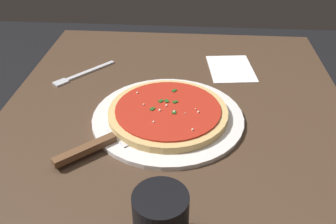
{
  "coord_description": "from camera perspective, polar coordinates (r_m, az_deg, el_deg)",
  "views": [
    {
      "loc": [
        0.68,
        0.04,
        1.23
      ],
      "look_at": [
        0.01,
        -0.01,
        0.78
      ],
      "focal_mm": 39.82,
      "sensor_mm": 36.0,
      "label": 1
    }
  ],
  "objects": [
    {
      "name": "pizza_server",
      "position": [
        0.75,
        -9.83,
        -4.59
      ],
      "size": [
        0.18,
        0.19,
        0.01
      ],
      "color": "silver",
      "rests_on": "serving_plate"
    },
    {
      "name": "cup_tall_drink",
      "position": [
        0.55,
        -1.15,
        -16.42
      ],
      "size": [
        0.08,
        0.08,
        0.1
      ],
      "primitive_type": "cylinder",
      "color": "black",
      "rests_on": "restaurant_table"
    },
    {
      "name": "serving_plate",
      "position": [
        0.82,
        -0.0,
        -0.86
      ],
      "size": [
        0.33,
        0.33,
        0.01
      ],
      "primitive_type": "cylinder",
      "color": "white",
      "rests_on": "restaurant_table"
    },
    {
      "name": "pizza",
      "position": [
        0.81,
        -0.0,
        -0.01
      ],
      "size": [
        0.26,
        0.26,
        0.02
      ],
      "color": "#DBB26B",
      "rests_on": "serving_plate"
    },
    {
      "name": "restaurant_table",
      "position": [
        0.92,
        0.92,
        -8.42
      ],
      "size": [
        0.97,
        0.8,
        0.76
      ],
      "color": "black",
      "rests_on": "ground_plane"
    },
    {
      "name": "fork",
      "position": [
        1.02,
        -13.09,
        5.65
      ],
      "size": [
        0.15,
        0.14,
        0.0
      ],
      "color": "silver",
      "rests_on": "restaurant_table"
    },
    {
      "name": "napkin_folded_right",
      "position": [
        1.04,
        9.6,
        6.57
      ],
      "size": [
        0.17,
        0.14,
        0.0
      ],
      "primitive_type": "cube",
      "rotation": [
        0.0,
        0.0,
        0.12
      ],
      "color": "white",
      "rests_on": "restaurant_table"
    }
  ]
}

